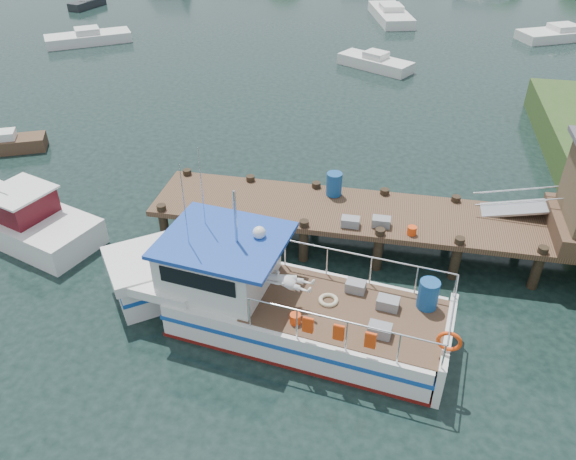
% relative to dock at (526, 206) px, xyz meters
% --- Properties ---
extents(ground_plane, '(160.00, 160.00, 0.00)m').
position_rel_dock_xyz_m(ground_plane, '(-6.51, -0.01, -2.24)').
color(ground_plane, black).
extents(dock, '(16.60, 3.00, 4.78)m').
position_rel_dock_xyz_m(dock, '(0.00, 0.00, 0.00)').
color(dock, '#4D3524').
rests_on(dock, ground).
extents(lobster_boat, '(10.88, 4.41, 5.23)m').
position_rel_dock_xyz_m(lobster_boat, '(-7.63, -4.56, -1.29)').
color(lobster_boat, silver).
rests_on(lobster_boat, ground).
extents(work_boat, '(7.65, 4.32, 4.06)m').
position_rel_dock_xyz_m(work_boat, '(-17.79, -1.63, -1.60)').
color(work_boat, silver).
rests_on(work_boat, ground).
extents(moored_rowboat, '(3.58, 2.48, 0.99)m').
position_rel_dock_xyz_m(moored_rowboat, '(-22.01, 4.23, -1.87)').
color(moored_rowboat, '#4D3524').
rests_on(moored_rowboat, ground).
extents(moored_a, '(5.99, 4.98, 1.08)m').
position_rel_dock_xyz_m(moored_a, '(-26.75, 21.08, -1.84)').
color(moored_a, silver).
rests_on(moored_a, ground).
extents(moored_b, '(5.02, 3.79, 1.07)m').
position_rel_dock_xyz_m(moored_b, '(-6.03, 19.52, -1.85)').
color(moored_b, silver).
rests_on(moored_b, ground).
extents(moored_c, '(6.90, 5.00, 1.04)m').
position_rel_dock_xyz_m(moored_c, '(7.04, 29.00, -1.85)').
color(moored_c, silver).
rests_on(moored_c, ground).
extents(moored_d, '(4.20, 7.38, 1.19)m').
position_rel_dock_xyz_m(moored_d, '(-5.66, 32.17, -1.80)').
color(moored_d, silver).
rests_on(moored_d, ground).
extents(moored_e, '(2.05, 3.77, 0.99)m').
position_rel_dock_xyz_m(moored_e, '(-32.16, 31.13, -1.87)').
color(moored_e, black).
rests_on(moored_e, ground).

